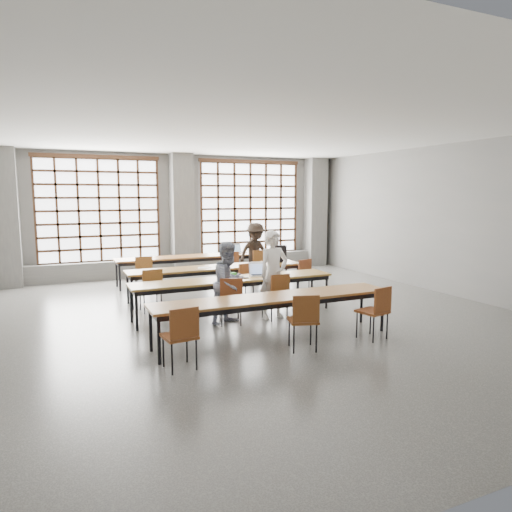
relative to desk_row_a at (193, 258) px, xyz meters
The scene contains 38 objects.
floor 3.89m from the desk_row_a, 88.51° to the right, with size 11.00×11.00×0.00m, color #4D4C4A.
ceiling 4.77m from the desk_row_a, 88.51° to the right, with size 11.00×11.00×0.00m, color silver.
wall_back 2.00m from the desk_row_a, 86.59° to the left, with size 10.00×10.00×0.00m, color slate.
wall_right 6.47m from the desk_row_a, 36.90° to the right, with size 11.00×11.00×0.00m, color slate.
column_left 4.74m from the desk_row_a, 162.46° to the left, with size 0.60×0.55×3.50m, color #535351.
column_mid 1.77m from the desk_row_a, 85.91° to the left, with size 0.60×0.55×3.50m, color #535351.
column_right 4.93m from the desk_row_a, 16.83° to the left, with size 0.60×0.55×3.50m, color #535351.
window_left 2.95m from the desk_row_a, 143.48° to the left, with size 3.32×0.12×3.00m.
window_right 3.10m from the desk_row_a, 34.13° to the left, with size 3.32×0.12×3.00m.
sill_ledge 1.53m from the desk_row_a, 86.13° to the left, with size 9.80×0.35×0.50m, color #535351.
desk_row_a is the anchor object (origin of this frame).
desk_row_b 1.99m from the desk_row_a, 90.61° to the right, with size 4.00×0.70×0.73m.
desk_row_c 3.50m from the desk_row_a, 93.01° to the right, with size 4.00×0.70×0.73m.
desk_row_d 5.23m from the desk_row_a, 91.87° to the right, with size 4.00×0.70×0.73m.
chair_back_left 1.55m from the desk_row_a, 155.89° to the right, with size 0.45×0.45×0.88m.
chair_back_mid 1.03m from the desk_row_a, 37.86° to the right, with size 0.46×0.47×0.88m.
chair_back_right 1.73m from the desk_row_a, 21.41° to the right, with size 0.44×0.45×0.88m.
chair_mid_left 3.08m from the desk_row_a, 121.65° to the right, with size 0.44×0.45×0.88m.
chair_mid_centre 2.65m from the desk_row_a, 81.58° to the right, with size 0.47×0.47×0.88m.
chair_mid_right 3.18m from the desk_row_a, 55.52° to the right, with size 0.52×0.52×0.88m.
chair_front_left 4.15m from the desk_row_a, 96.96° to the right, with size 0.51×0.51×0.88m.
chair_front_right 4.15m from the desk_row_a, 84.14° to the right, with size 0.46×0.46×0.88m.
chair_near_left 6.15m from the desk_row_a, 107.64° to the right, with size 0.46×0.47×0.88m.
chair_near_mid 5.85m from the desk_row_a, 89.94° to the right, with size 0.52×0.52×0.88m.
chair_near_right 6.01m from the desk_row_a, 77.05° to the right, with size 0.50×0.50×0.88m.
student_male 4.02m from the desk_row_a, 84.05° to the right, with size 0.61×0.40×1.67m, color white.
student_female 4.03m from the desk_row_a, 96.91° to the right, with size 0.73×0.57×1.50m, color navy.
student_back 1.68m from the desk_row_a, 17.35° to the right, with size 1.02×0.59×1.59m, color black.
laptop_front 3.41m from the desk_row_a, 83.59° to the right, with size 0.42×0.38×0.26m.
laptop_back 1.34m from the desk_row_a, ahead, with size 0.45×0.42×0.26m.
mouse 3.60m from the desk_row_a, 77.70° to the right, with size 0.10×0.06×0.04m, color silver.
green_box 3.43m from the desk_row_a, 93.92° to the right, with size 0.25×0.09×0.09m, color green.
phone 3.60m from the desk_row_a, 90.06° to the right, with size 0.13×0.06×0.01m, color black.
paper_sheet_b 2.07m from the desk_row_a, 98.93° to the right, with size 0.30×0.21×0.00m, color white.
paper_sheet_c 2.00m from the desk_row_a, 87.74° to the right, with size 0.30×0.21×0.00m, color white.
backpack 2.52m from the desk_row_a, 50.93° to the right, with size 0.32×0.20×0.40m, color black.
plastic_bag 0.93m from the desk_row_a, ahead, with size 0.26×0.21×0.29m, color white.
red_pouch 6.07m from the desk_row_a, 107.95° to the right, with size 0.20×0.08×0.06m, color #B6162A.
Camera 1 is at (-3.44, -7.76, 2.33)m, focal length 32.00 mm.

